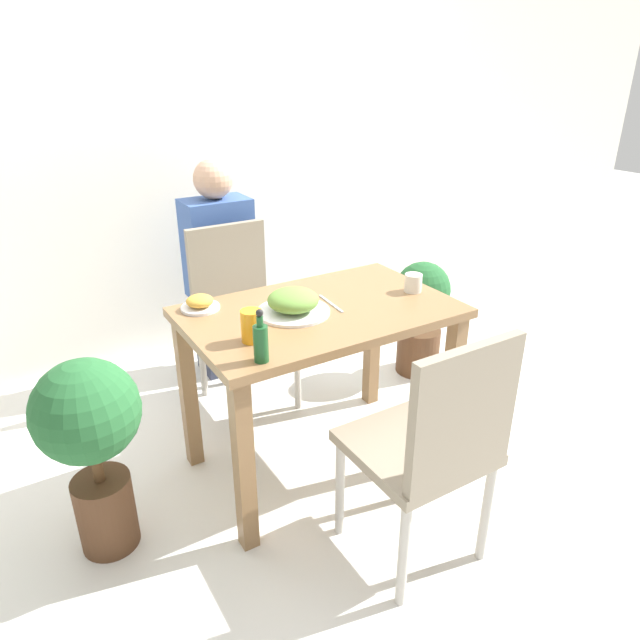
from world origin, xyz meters
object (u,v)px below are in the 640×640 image
at_px(juice_glass, 252,326).
at_px(potted_plant_left, 91,434).
at_px(chair_far, 239,307).
at_px(drink_cup, 413,283).
at_px(sauce_bottle, 261,341).
at_px(person_figure, 220,272).
at_px(side_plate, 200,303).
at_px(chair_near, 433,442).
at_px(food_plate, 293,303).
at_px(potted_plant_right, 421,312).

xyz_separation_m(juice_glass, potted_plant_left, (-0.55, 0.11, -0.31)).
xyz_separation_m(chair_far, drink_cup, (0.48, -0.72, 0.26)).
height_order(sauce_bottle, person_figure, person_figure).
bearing_deg(side_plate, chair_near, -64.77).
bearing_deg(sauce_bottle, person_figure, 73.95).
distance_m(food_plate, potted_plant_right, 1.14).
distance_m(chair_far, drink_cup, 0.91).
height_order(food_plate, side_plate, food_plate).
distance_m(chair_far, juice_glass, 0.89).
bearing_deg(drink_cup, food_plate, 173.59).
bearing_deg(chair_far, drink_cup, -56.11).
height_order(chair_near, drink_cup, chair_near).
distance_m(drink_cup, sauce_bottle, 0.84).
bearing_deg(potted_plant_left, side_plate, 26.40).
height_order(juice_glass, potted_plant_right, juice_glass).
xyz_separation_m(drink_cup, sauce_bottle, (-0.81, -0.22, 0.03)).
distance_m(side_plate, potted_plant_left, 0.62).
bearing_deg(side_plate, food_plate, -37.48).
relative_size(chair_near, side_plate, 5.90).
relative_size(drink_cup, juice_glass, 0.66).
bearing_deg(potted_plant_right, chair_far, 163.71).
bearing_deg(drink_cup, person_figure, 113.20).
height_order(chair_far, potted_plant_right, chair_far).
bearing_deg(juice_glass, sauce_bottle, -103.94).
relative_size(juice_glass, sauce_bottle, 0.63).
height_order(drink_cup, potted_plant_right, drink_cup).
bearing_deg(potted_plant_right, chair_near, -129.33).
xyz_separation_m(potted_plant_right, person_figure, (-0.91, 0.60, 0.22)).
xyz_separation_m(chair_far, side_plate, (-0.34, -0.44, 0.25)).
xyz_separation_m(food_plate, sauce_bottle, (-0.27, -0.28, 0.03)).
xyz_separation_m(side_plate, sauce_bottle, (0.02, -0.50, 0.05)).
height_order(drink_cup, person_figure, person_figure).
distance_m(potted_plant_right, person_figure, 1.11).
xyz_separation_m(chair_far, food_plate, (-0.05, -0.66, 0.27)).
xyz_separation_m(food_plate, potted_plant_right, (1.00, 0.38, -0.41)).
bearing_deg(food_plate, chair_far, 85.39).
xyz_separation_m(chair_near, sauce_bottle, (-0.40, 0.39, 0.30)).
bearing_deg(person_figure, drink_cup, -66.80).
distance_m(side_plate, person_figure, 0.87).
distance_m(chair_near, potted_plant_right, 1.37).
distance_m(drink_cup, person_figure, 1.15).
height_order(side_plate, potted_plant_right, side_plate).
distance_m(food_plate, side_plate, 0.37).
bearing_deg(potted_plant_right, juice_glass, -157.15).
height_order(food_plate, drink_cup, food_plate).
height_order(side_plate, juice_glass, juice_glass).
relative_size(chair_far, side_plate, 5.90).
bearing_deg(chair_near, chair_far, -86.63).
relative_size(chair_near, person_figure, 0.76).
bearing_deg(chair_near, side_plate, -64.77).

